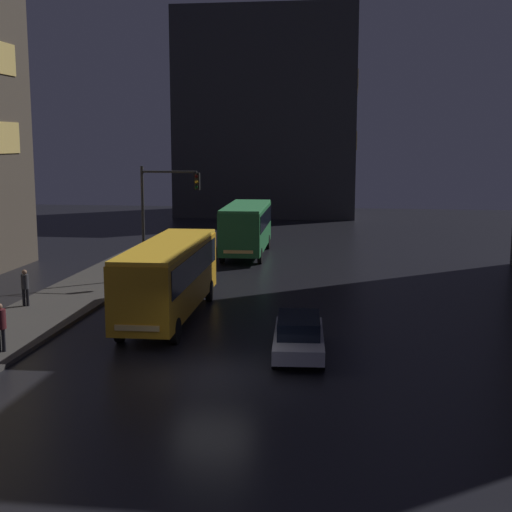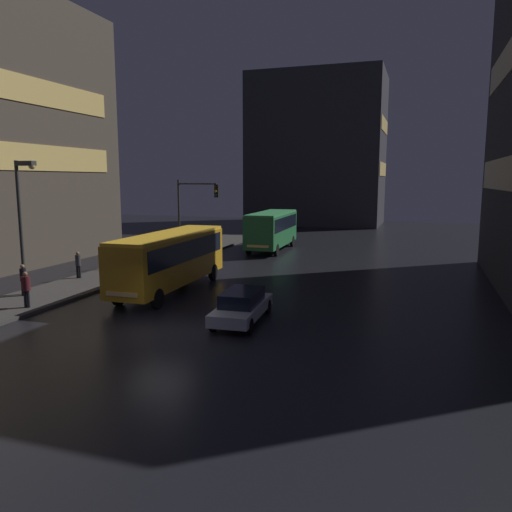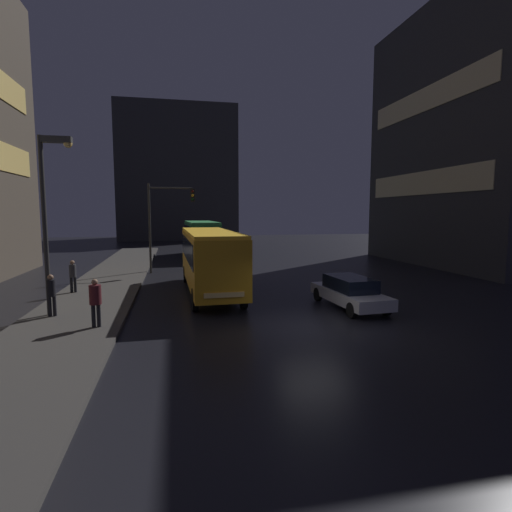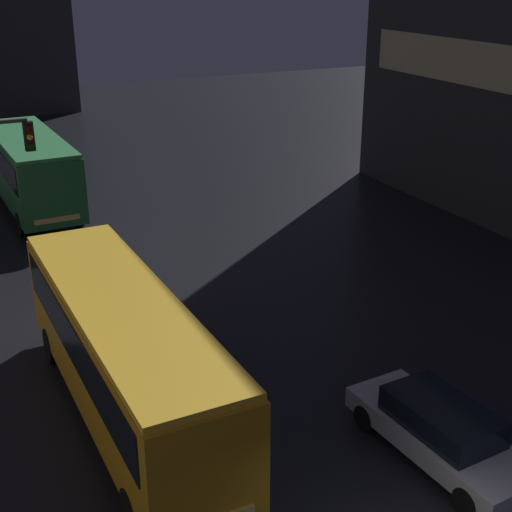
# 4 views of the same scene
# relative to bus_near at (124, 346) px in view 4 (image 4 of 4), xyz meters

# --- Properties ---
(bus_near) EXTENTS (2.64, 10.24, 3.30)m
(bus_near) POSITION_rel_bus_near_xyz_m (0.00, 0.00, 0.00)
(bus_near) COLOR orange
(bus_near) RESTS_ON ground
(bus_far) EXTENTS (2.96, 9.20, 3.40)m
(bus_far) POSITION_rel_bus_near_xyz_m (0.70, 17.50, 0.06)
(bus_far) COLOR #236B38
(bus_far) RESTS_ON ground
(car_taxi) EXTENTS (2.06, 4.81, 1.40)m
(car_taxi) POSITION_rel_bus_near_xyz_m (5.86, -4.40, -1.31)
(car_taxi) COLOR #B7B7BC
(car_taxi) RESTS_ON ground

